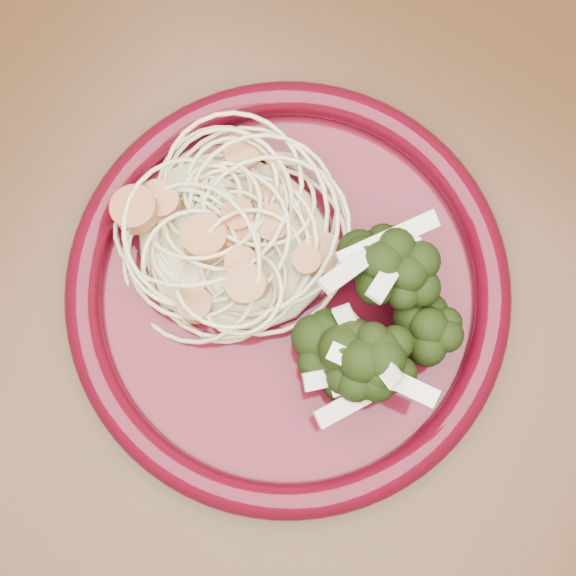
# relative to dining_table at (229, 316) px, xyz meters

# --- Properties ---
(dining_table) EXTENTS (1.20, 0.80, 0.75)m
(dining_table) POSITION_rel_dining_table_xyz_m (0.00, 0.00, 0.00)
(dining_table) COLOR #472814
(dining_table) RESTS_ON ground
(dinner_plate) EXTENTS (0.35, 0.35, 0.02)m
(dinner_plate) POSITION_rel_dining_table_xyz_m (0.04, 0.02, 0.11)
(dinner_plate) COLOR #4A0915
(dinner_plate) RESTS_ON dining_table
(spaghetti_pile) EXTENTS (0.16, 0.14, 0.03)m
(spaghetti_pile) POSITION_rel_dining_table_xyz_m (-0.01, 0.03, 0.12)
(spaghetti_pile) COLOR beige
(spaghetti_pile) RESTS_ON dinner_plate
(scallop_cluster) EXTENTS (0.17, 0.17, 0.05)m
(scallop_cluster) POSITION_rel_dining_table_xyz_m (-0.01, 0.03, 0.16)
(scallop_cluster) COLOR #B97744
(scallop_cluster) RESTS_ON spaghetti_pile
(broccoli_pile) EXTENTS (0.12, 0.17, 0.05)m
(broccoli_pile) POSITION_rel_dining_table_xyz_m (0.10, 0.01, 0.13)
(broccoli_pile) COLOR black
(broccoli_pile) RESTS_ON dinner_plate
(onion_garnish) EXTENTS (0.09, 0.11, 0.06)m
(onion_garnish) POSITION_rel_dining_table_xyz_m (0.10, 0.01, 0.17)
(onion_garnish) COLOR beige
(onion_garnish) RESTS_ON broccoli_pile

